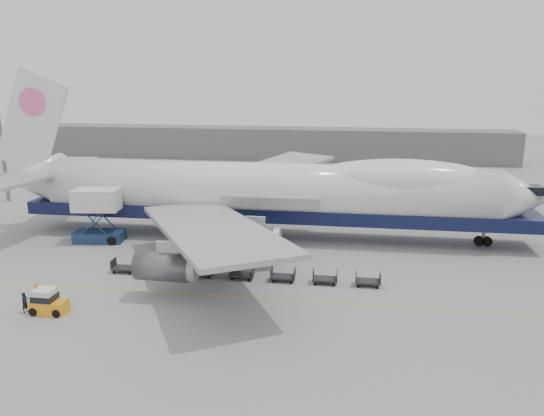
% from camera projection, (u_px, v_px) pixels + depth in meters
% --- Properties ---
extents(ground, '(260.00, 260.00, 0.00)m').
position_uv_depth(ground, '(247.00, 272.00, 52.44)').
color(ground, gray).
rests_on(ground, ground).
extents(apron_line, '(60.00, 0.15, 0.01)m').
position_uv_depth(apron_line, '(234.00, 297.00, 46.70)').
color(apron_line, gold).
rests_on(apron_line, ground).
extents(hangar, '(110.00, 8.00, 7.00)m').
position_uv_depth(hangar, '(263.00, 143.00, 120.03)').
color(hangar, slate).
rests_on(hangar, ground).
extents(airliner, '(67.00, 55.30, 19.98)m').
position_uv_depth(airliner, '(271.00, 191.00, 62.44)').
color(airliner, white).
rests_on(airliner, ground).
extents(catering_truck, '(5.89, 4.38, 6.23)m').
position_uv_depth(catering_truck, '(98.00, 213.00, 61.14)').
color(catering_truck, navy).
rests_on(catering_truck, ground).
extents(baggage_tug, '(2.85, 1.62, 2.08)m').
position_uv_depth(baggage_tug, '(47.00, 302.00, 43.37)').
color(baggage_tug, orange).
rests_on(baggage_tug, ground).
extents(ground_worker, '(0.53, 0.71, 1.76)m').
position_uv_depth(ground_worker, '(25.00, 303.00, 43.45)').
color(ground_worker, black).
rests_on(ground_worker, ground).
extents(traffic_cone, '(0.38, 0.38, 0.55)m').
position_uv_depth(traffic_cone, '(36.00, 285.00, 48.65)').
color(traffic_cone, orange).
rests_on(traffic_cone, ground).
extents(dolly_0, '(2.30, 1.35, 1.30)m').
position_uv_depth(dolly_0, '(124.00, 267.00, 52.32)').
color(dolly_0, '#2D2D30').
rests_on(dolly_0, ground).
extents(dolly_1, '(2.30, 1.35, 1.30)m').
position_uv_depth(dolly_1, '(163.00, 269.00, 51.76)').
color(dolly_1, '#2D2D30').
rests_on(dolly_1, ground).
extents(dolly_2, '(2.30, 1.35, 1.30)m').
position_uv_depth(dolly_2, '(202.00, 271.00, 51.20)').
color(dolly_2, '#2D2D30').
rests_on(dolly_2, ground).
extents(dolly_3, '(2.30, 1.35, 1.30)m').
position_uv_depth(dolly_3, '(242.00, 274.00, 50.64)').
color(dolly_3, '#2D2D30').
rests_on(dolly_3, ground).
extents(dolly_4, '(2.30, 1.35, 1.30)m').
position_uv_depth(dolly_4, '(283.00, 276.00, 50.08)').
color(dolly_4, '#2D2D30').
rests_on(dolly_4, ground).
extents(dolly_5, '(2.30, 1.35, 1.30)m').
position_uv_depth(dolly_5, '(325.00, 278.00, 49.52)').
color(dolly_5, '#2D2D30').
rests_on(dolly_5, ground).
extents(dolly_6, '(2.30, 1.35, 1.30)m').
position_uv_depth(dolly_6, '(368.00, 280.00, 48.96)').
color(dolly_6, '#2D2D30').
rests_on(dolly_6, ground).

